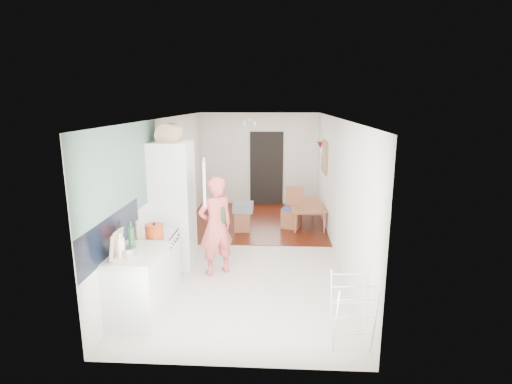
# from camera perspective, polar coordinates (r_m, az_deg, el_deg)

# --- Properties ---
(room_shell) EXTENTS (3.20, 7.00, 2.50)m
(room_shell) POSITION_cam_1_polar(r_m,az_deg,el_deg) (7.44, -0.80, 0.83)
(room_shell) COLOR silver
(room_shell) RESTS_ON ground
(floor) EXTENTS (3.20, 7.00, 0.01)m
(floor) POSITION_cam_1_polar(r_m,az_deg,el_deg) (7.80, -0.77, -8.18)
(floor) COLOR silver
(floor) RESTS_ON ground
(wood_floor_overlay) EXTENTS (3.20, 3.30, 0.01)m
(wood_floor_overlay) POSITION_cam_1_polar(r_m,az_deg,el_deg) (9.55, -0.01, -4.15)
(wood_floor_overlay) COLOR #561D12
(wood_floor_overlay) RESTS_ON room_shell
(sage_wall_panel) EXTENTS (0.02, 3.00, 1.30)m
(sage_wall_panel) POSITION_cam_1_polar(r_m,az_deg,el_deg) (5.74, -18.31, 2.65)
(sage_wall_panel) COLOR slate
(sage_wall_panel) RESTS_ON room_shell
(tile_splashback) EXTENTS (0.02, 1.90, 0.50)m
(tile_splashback) POSITION_cam_1_polar(r_m,az_deg,el_deg) (5.41, -19.83, -5.72)
(tile_splashback) COLOR black
(tile_splashback) RESTS_ON room_shell
(doorway_recess) EXTENTS (0.90, 0.04, 2.00)m
(doorway_recess) POSITION_cam_1_polar(r_m,az_deg,el_deg) (10.90, 1.52, 3.36)
(doorway_recess) COLOR black
(doorway_recess) RESTS_ON room_shell
(base_cabinet) EXTENTS (0.60, 0.90, 0.86)m
(base_cabinet) POSITION_cam_1_polar(r_m,az_deg,el_deg) (5.58, -16.49, -12.90)
(base_cabinet) COLOR white
(base_cabinet) RESTS_ON room_shell
(worktop) EXTENTS (0.62, 0.92, 0.06)m
(worktop) POSITION_cam_1_polar(r_m,az_deg,el_deg) (5.40, -16.80, -8.49)
(worktop) COLOR beige
(worktop) RESTS_ON room_shell
(range_cooker) EXTENTS (0.60, 0.60, 0.88)m
(range_cooker) POSITION_cam_1_polar(r_m,az_deg,el_deg) (6.22, -14.19, -9.88)
(range_cooker) COLOR white
(range_cooker) RESTS_ON room_shell
(cooker_top) EXTENTS (0.60, 0.60, 0.04)m
(cooker_top) POSITION_cam_1_polar(r_m,az_deg,el_deg) (6.06, -14.43, -5.87)
(cooker_top) COLOR silver
(cooker_top) RESTS_ON room_shell
(fridge_housing) EXTENTS (0.66, 0.66, 2.15)m
(fridge_housing) POSITION_cam_1_polar(r_m,az_deg,el_deg) (6.94, -11.78, -1.83)
(fridge_housing) COLOR white
(fridge_housing) RESTS_ON room_shell
(fridge_door) EXTENTS (0.14, 0.56, 0.70)m
(fridge_door) POSITION_cam_1_polar(r_m,az_deg,el_deg) (6.41, -7.38, 1.49)
(fridge_door) COLOR white
(fridge_door) RESTS_ON room_shell
(fridge_interior) EXTENTS (0.02, 0.52, 0.66)m
(fridge_interior) POSITION_cam_1_polar(r_m,az_deg,el_deg) (6.76, -9.42, 2.02)
(fridge_interior) COLOR white
(fridge_interior) RESTS_ON room_shell
(pinboard) EXTENTS (0.03, 0.90, 0.70)m
(pinboard) POSITION_cam_1_polar(r_m,az_deg,el_deg) (9.31, 9.80, 4.96)
(pinboard) COLOR #D2B869
(pinboard) RESTS_ON room_shell
(pinboard_frame) EXTENTS (0.00, 0.94, 0.74)m
(pinboard_frame) POSITION_cam_1_polar(r_m,az_deg,el_deg) (9.31, 9.71, 4.96)
(pinboard_frame) COLOR brown
(pinboard_frame) RESTS_ON room_shell
(wall_sconce) EXTENTS (0.18, 0.18, 0.16)m
(wall_sconce) POSITION_cam_1_polar(r_m,az_deg,el_deg) (9.92, 9.19, 6.63)
(wall_sconce) COLOR maroon
(wall_sconce) RESTS_ON room_shell
(person) EXTENTS (0.84, 0.78, 1.93)m
(person) POSITION_cam_1_polar(r_m,az_deg,el_deg) (6.49, -5.80, -3.64)
(person) COLOR #E35753
(person) RESTS_ON floor
(dining_table) EXTENTS (0.77, 1.24, 0.41)m
(dining_table) POSITION_cam_1_polar(r_m,az_deg,el_deg) (9.31, 7.16, -3.42)
(dining_table) COLOR brown
(dining_table) RESTS_ON floor
(dining_chair) EXTENTS (0.49, 0.49, 0.93)m
(dining_chair) POSITION_cam_1_polar(r_m,az_deg,el_deg) (8.97, 5.11, -2.28)
(dining_chair) COLOR brown
(dining_chair) RESTS_ON floor
(stool) EXTENTS (0.35, 0.35, 0.44)m
(stool) POSITION_cam_1_polar(r_m,az_deg,el_deg) (8.79, -1.95, -4.21)
(stool) COLOR brown
(stool) RESTS_ON floor
(grey_drape) EXTENTS (0.43, 0.43, 0.19)m
(grey_drape) POSITION_cam_1_polar(r_m,az_deg,el_deg) (8.72, -1.83, -2.19)
(grey_drape) COLOR gray
(grey_drape) RESTS_ON stool
(drying_rack) EXTENTS (0.48, 0.44, 0.86)m
(drying_rack) POSITION_cam_1_polar(r_m,az_deg,el_deg) (4.91, 13.58, -16.47)
(drying_rack) COLOR white
(drying_rack) RESTS_ON floor
(bread_bin) EXTENTS (0.41, 0.39, 0.21)m
(bread_bin) POSITION_cam_1_polar(r_m,az_deg,el_deg) (6.78, -12.30, 7.95)
(bread_bin) COLOR tan
(bread_bin) RESTS_ON fridge_housing
(red_casserole) EXTENTS (0.31, 0.31, 0.16)m
(red_casserole) POSITION_cam_1_polar(r_m,az_deg,el_deg) (5.93, -14.32, -5.26)
(red_casserole) COLOR #BF3711
(red_casserole) RESTS_ON cooker_top
(steel_pan) EXTENTS (0.21, 0.21, 0.10)m
(steel_pan) POSITION_cam_1_polar(r_m,az_deg,el_deg) (5.28, -17.83, -8.11)
(steel_pan) COLOR silver
(steel_pan) RESTS_ON worktop
(held_bottle) EXTENTS (0.06, 0.06, 0.26)m
(held_bottle) POSITION_cam_1_polar(r_m,az_deg,el_deg) (6.30, -4.70, -3.36)
(held_bottle) COLOR #1C3D22
(held_bottle) RESTS_ON person
(bottle_a) EXTENTS (0.10, 0.10, 0.33)m
(bottle_a) POSITION_cam_1_polar(r_m,az_deg,el_deg) (5.31, -17.33, -6.61)
(bottle_a) COLOR #1C3D22
(bottle_a) RESTS_ON worktop
(bottle_b) EXTENTS (0.08, 0.08, 0.29)m
(bottle_b) POSITION_cam_1_polar(r_m,az_deg,el_deg) (5.43, -17.41, -6.41)
(bottle_b) COLOR #1C3D22
(bottle_b) RESTS_ON worktop
(bottle_c) EXTENTS (0.10, 0.10, 0.24)m
(bottle_c) POSITION_cam_1_polar(r_m,az_deg,el_deg) (5.24, -18.76, -7.51)
(bottle_c) COLOR silver
(bottle_c) RESTS_ON worktop
(pepper_mill_front) EXTENTS (0.07, 0.07, 0.20)m
(pepper_mill_front) POSITION_cam_1_polar(r_m,az_deg,el_deg) (5.87, -16.50, -5.37)
(pepper_mill_front) COLOR tan
(pepper_mill_front) RESTS_ON worktop
(pepper_mill_back) EXTENTS (0.06, 0.06, 0.20)m
(pepper_mill_back) POSITION_cam_1_polar(r_m,az_deg,el_deg) (5.87, -16.56, -5.39)
(pepper_mill_back) COLOR tan
(pepper_mill_back) RESTS_ON worktop
(chopping_boards) EXTENTS (0.06, 0.27, 0.36)m
(chopping_boards) POSITION_cam_1_polar(r_m,az_deg,el_deg) (5.19, -19.31, -7.09)
(chopping_boards) COLOR tan
(chopping_boards) RESTS_ON worktop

